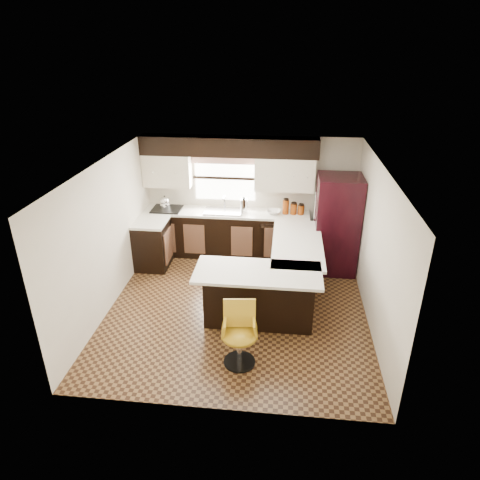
# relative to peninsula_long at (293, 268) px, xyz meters

# --- Properties ---
(floor) EXTENTS (4.40, 4.40, 0.00)m
(floor) POSITION_rel_peninsula_long_xyz_m (-0.90, -0.62, -0.45)
(floor) COLOR #49301A
(floor) RESTS_ON ground
(ceiling) EXTENTS (4.40, 4.40, 0.00)m
(ceiling) POSITION_rel_peninsula_long_xyz_m (-0.90, -0.62, 1.95)
(ceiling) COLOR silver
(ceiling) RESTS_ON wall_back
(wall_back) EXTENTS (4.40, 0.00, 4.40)m
(wall_back) POSITION_rel_peninsula_long_xyz_m (-0.90, 1.58, 0.75)
(wall_back) COLOR beige
(wall_back) RESTS_ON floor
(wall_front) EXTENTS (4.40, 0.00, 4.40)m
(wall_front) POSITION_rel_peninsula_long_xyz_m (-0.90, -2.83, 0.75)
(wall_front) COLOR beige
(wall_front) RESTS_ON floor
(wall_left) EXTENTS (0.00, 4.40, 4.40)m
(wall_left) POSITION_rel_peninsula_long_xyz_m (-3.00, -0.62, 0.75)
(wall_left) COLOR beige
(wall_left) RESTS_ON floor
(wall_right) EXTENTS (0.00, 4.40, 4.40)m
(wall_right) POSITION_rel_peninsula_long_xyz_m (1.20, -0.62, 0.75)
(wall_right) COLOR beige
(wall_right) RESTS_ON floor
(base_cab_back) EXTENTS (3.30, 0.60, 0.90)m
(base_cab_back) POSITION_rel_peninsula_long_xyz_m (-1.35, 1.28, 0.00)
(base_cab_back) COLOR black
(base_cab_back) RESTS_ON floor
(base_cab_left) EXTENTS (0.60, 0.70, 0.90)m
(base_cab_left) POSITION_rel_peninsula_long_xyz_m (-2.70, 0.62, 0.00)
(base_cab_left) COLOR black
(base_cab_left) RESTS_ON floor
(counter_back) EXTENTS (3.30, 0.60, 0.04)m
(counter_back) POSITION_rel_peninsula_long_xyz_m (-1.35, 1.28, 0.47)
(counter_back) COLOR silver
(counter_back) RESTS_ON base_cab_back
(counter_left) EXTENTS (0.60, 0.70, 0.04)m
(counter_left) POSITION_rel_peninsula_long_xyz_m (-2.70, 0.62, 0.47)
(counter_left) COLOR silver
(counter_left) RESTS_ON base_cab_left
(soffit) EXTENTS (3.40, 0.35, 0.36)m
(soffit) POSITION_rel_peninsula_long_xyz_m (-1.30, 1.40, 1.77)
(soffit) COLOR black
(soffit) RESTS_ON wall_back
(upper_cab_left) EXTENTS (0.94, 0.35, 0.64)m
(upper_cab_left) POSITION_rel_peninsula_long_xyz_m (-2.52, 1.40, 1.27)
(upper_cab_left) COLOR beige
(upper_cab_left) RESTS_ON wall_back
(upper_cab_right) EXTENTS (1.14, 0.35, 0.64)m
(upper_cab_right) POSITION_rel_peninsula_long_xyz_m (-0.22, 1.40, 1.27)
(upper_cab_right) COLOR beige
(upper_cab_right) RESTS_ON wall_back
(window_pane) EXTENTS (1.20, 0.02, 0.90)m
(window_pane) POSITION_rel_peninsula_long_xyz_m (-1.40, 1.56, 1.10)
(window_pane) COLOR white
(window_pane) RESTS_ON wall_back
(valance) EXTENTS (1.30, 0.06, 0.18)m
(valance) POSITION_rel_peninsula_long_xyz_m (-1.40, 1.52, 1.49)
(valance) COLOR #D19B93
(valance) RESTS_ON wall_back
(sink) EXTENTS (0.75, 0.45, 0.03)m
(sink) POSITION_rel_peninsula_long_xyz_m (-1.40, 1.25, 0.51)
(sink) COLOR #B2B2B7
(sink) RESTS_ON counter_back
(dishwasher) EXTENTS (0.58, 0.03, 0.78)m
(dishwasher) POSITION_rel_peninsula_long_xyz_m (-0.35, 0.99, -0.02)
(dishwasher) COLOR black
(dishwasher) RESTS_ON floor
(cooktop) EXTENTS (0.58, 0.50, 0.02)m
(cooktop) POSITION_rel_peninsula_long_xyz_m (-2.55, 1.25, 0.51)
(cooktop) COLOR black
(cooktop) RESTS_ON counter_back
(peninsula_long) EXTENTS (0.60, 1.95, 0.90)m
(peninsula_long) POSITION_rel_peninsula_long_xyz_m (0.00, 0.00, 0.00)
(peninsula_long) COLOR black
(peninsula_long) RESTS_ON floor
(peninsula_return) EXTENTS (1.65, 0.60, 0.90)m
(peninsula_return) POSITION_rel_peninsula_long_xyz_m (-0.53, -0.97, 0.00)
(peninsula_return) COLOR black
(peninsula_return) RESTS_ON floor
(counter_pen_long) EXTENTS (0.84, 1.95, 0.04)m
(counter_pen_long) POSITION_rel_peninsula_long_xyz_m (0.05, 0.00, 0.47)
(counter_pen_long) COLOR silver
(counter_pen_long) RESTS_ON peninsula_long
(counter_pen_return) EXTENTS (1.89, 0.84, 0.04)m
(counter_pen_return) POSITION_rel_peninsula_long_xyz_m (-0.55, -1.06, 0.47)
(counter_pen_return) COLOR silver
(counter_pen_return) RESTS_ON peninsula_return
(refrigerator) EXTENTS (0.80, 0.76, 1.86)m
(refrigerator) POSITION_rel_peninsula_long_xyz_m (0.78, 0.88, 0.48)
(refrigerator) COLOR black
(refrigerator) RESTS_ON floor
(bar_chair) EXTENTS (0.53, 0.53, 0.90)m
(bar_chair) POSITION_rel_peninsula_long_xyz_m (-0.72, -1.98, -0.00)
(bar_chair) COLOR #BF931A
(bar_chair) RESTS_ON floor
(kettle) EXTENTS (0.20, 0.20, 0.27)m
(kettle) POSITION_rel_peninsula_long_xyz_m (-2.58, 1.26, 0.65)
(kettle) COLOR silver
(kettle) RESTS_ON cooktop
(percolator) EXTENTS (0.14, 0.14, 0.28)m
(percolator) POSITION_rel_peninsula_long_xyz_m (-0.99, 1.28, 0.63)
(percolator) COLOR silver
(percolator) RESTS_ON counter_back
(mixing_bowl) EXTENTS (0.28, 0.28, 0.07)m
(mixing_bowl) POSITION_rel_peninsula_long_xyz_m (-0.40, 1.28, 0.53)
(mixing_bowl) COLOR white
(mixing_bowl) RESTS_ON counter_back
(canister_large) EXTENTS (0.12, 0.12, 0.28)m
(canister_large) POSITION_rel_peninsula_long_xyz_m (-0.17, 1.30, 0.64)
(canister_large) COLOR #803409
(canister_large) RESTS_ON counter_back
(canister_med) EXTENTS (0.13, 0.13, 0.21)m
(canister_med) POSITION_rel_peninsula_long_xyz_m (-0.02, 1.30, 0.60)
(canister_med) COLOR #803409
(canister_med) RESTS_ON counter_back
(canister_small) EXTENTS (0.13, 0.13, 0.18)m
(canister_small) POSITION_rel_peninsula_long_xyz_m (0.13, 1.30, 0.59)
(canister_small) COLOR #803409
(canister_small) RESTS_ON counter_back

